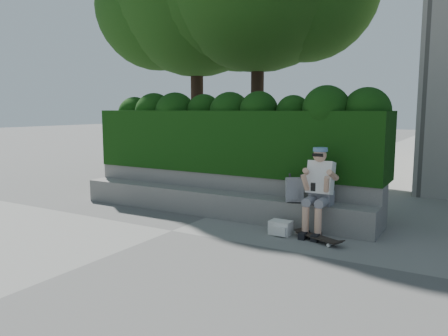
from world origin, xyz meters
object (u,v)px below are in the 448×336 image
Objects in this scene: person at (319,187)px; backpack_ground at (281,228)px; skateboard at (318,238)px; backpack_plaid at (294,190)px.

backpack_ground is (-0.49, -0.35, -0.64)m from person.
skateboard is at bearing -5.86° from backpack_ground.
backpack_plaid is 1.21× the size of backpack_ground.
skateboard is at bearing -70.65° from person.
skateboard is (0.15, -0.44, -0.69)m from person.
person is at bearing 132.49° from skateboard.
backpack_plaid is at bearing 84.75° from backpack_ground.
skateboard is 1.87× the size of backpack_plaid.
backpack_plaid is at bearing 162.16° from skateboard.
person reaches higher than backpack_plaid.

